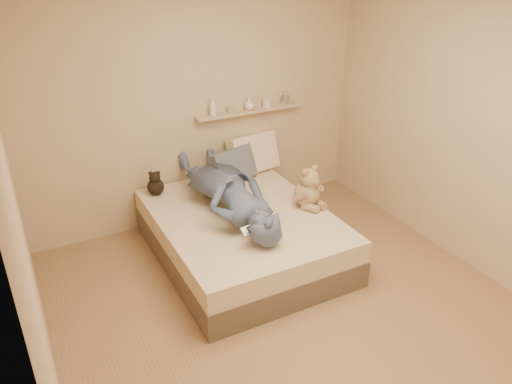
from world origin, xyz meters
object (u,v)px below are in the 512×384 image
pillow_cream (253,153)px  pillow_grey (233,166)px  wall_shelf (250,111)px  person (228,191)px  teddy_bear (308,190)px  bed (242,235)px  dark_plush (155,184)px  game_console (252,229)px

pillow_cream → pillow_grey: size_ratio=1.10×
wall_shelf → person: bearing=-128.7°
teddy_bear → bed: bearing=166.8°
pillow_grey → teddy_bear: bearing=-65.3°
dark_plush → wall_shelf: (1.12, 0.16, 0.54)m
dark_plush → person: bearing=-51.4°
dark_plush → pillow_grey: bearing=-4.3°
dark_plush → person: (0.50, -0.62, 0.09)m
bed → game_console: 0.68m
bed → game_console: game_console is taller
bed → wall_shelf: wall_shelf is taller
pillow_grey → game_console: bearing=-108.3°
teddy_bear → wall_shelf: size_ratio=0.34×
bed → dark_plush: size_ratio=7.40×
pillow_cream → person: (-0.62, -0.70, -0.00)m
teddy_bear → pillow_grey: bearing=114.7°
teddy_bear → person: size_ratio=0.25×
teddy_bear → person: 0.75m
bed → pillow_grey: (0.24, 0.69, 0.40)m
bed → teddy_bear: bearing=-13.2°
bed → wall_shelf: (0.55, 0.91, 0.88)m
game_console → teddy_bear: teddy_bear is taller
game_console → wall_shelf: size_ratio=0.16×
teddy_bear → game_console: bearing=-154.1°
game_console → person: size_ratio=0.12×
pillow_grey → bed: bearing=-109.0°
bed → game_console: bearing=-107.3°
dark_plush → game_console: bearing=-72.3°
pillow_cream → pillow_grey: pillow_cream is taller
pillow_cream → wall_shelf: size_ratio=0.46×
bed → pillow_grey: 0.83m
dark_plush → person: size_ratio=0.16×
pillow_cream → pillow_grey: 0.34m
game_console → pillow_grey: bearing=71.7°
game_console → pillow_cream: pillow_cream is taller
pillow_cream → dark_plush: bearing=-176.0°
dark_plush → pillow_cream: (1.12, 0.08, 0.09)m
bed → game_console: size_ratio=9.84×
game_console → bed: bearing=72.7°
wall_shelf → game_console: bearing=-116.4°
pillow_cream → wall_shelf: bearing=88.1°
pillow_grey → person: person is taller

